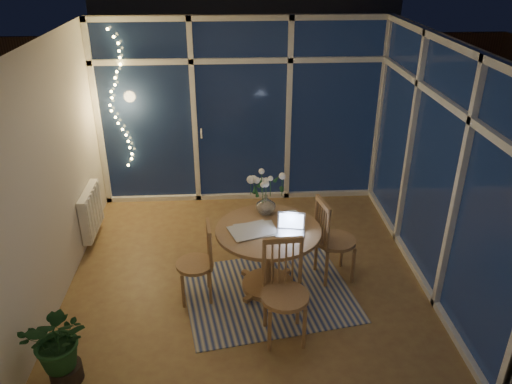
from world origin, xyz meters
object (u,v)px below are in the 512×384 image
chair_front (285,294)px  potted_plant (60,346)px  dining_table (268,259)px  laptop (290,225)px  chair_left (195,262)px  chair_right (336,239)px  flower_vase (266,205)px

chair_front → potted_plant: (-1.94, -0.41, -0.13)m
dining_table → laptop: bearing=-27.4°
chair_left → potted_plant: bearing=-51.0°
chair_right → flower_vase: bearing=66.3°
dining_table → laptop: 0.54m
chair_front → potted_plant: chair_front is taller
chair_right → chair_left: bearing=89.3°
chair_front → laptop: bearing=76.9°
dining_table → chair_front: 0.79m
chair_right → chair_front: bearing=133.3°
laptop → potted_plant: bearing=-141.2°
chair_left → potted_plant: 1.52m
chair_right → potted_plant: bearing=106.1°
dining_table → flower_vase: flower_vase is taller
chair_front → flower_vase: (-0.09, 1.11, 0.34)m
chair_left → flower_vase: (0.77, 0.45, 0.41)m
chair_left → flower_vase: size_ratio=4.26×
potted_plant → chair_left: bearing=44.9°
chair_right → potted_plant: size_ratio=1.32×
potted_plant → flower_vase: bearing=39.5°
chair_right → chair_front: 1.16m
dining_table → potted_plant: bearing=-147.2°
chair_right → laptop: (-0.55, -0.28, 0.35)m
dining_table → chair_left: (-0.77, -0.12, 0.07)m
dining_table → chair_left: size_ratio=1.23×
laptop → potted_plant: 2.37m
chair_right → potted_plant: 2.94m
laptop → flower_vase: 0.50m
chair_left → laptop: size_ratio=3.15×
chair_front → laptop: chair_front is taller
chair_right → flower_vase: size_ratio=4.78×
laptop → potted_plant: (-2.06, -1.08, -0.48)m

